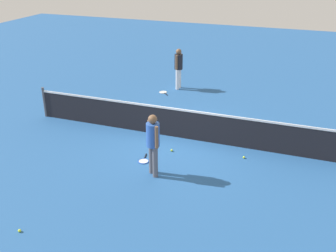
{
  "coord_description": "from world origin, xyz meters",
  "views": [
    {
      "loc": [
        3.44,
        -10.51,
        5.43
      ],
      "look_at": [
        0.02,
        -1.17,
        0.9
      ],
      "focal_mm": 41.85,
      "sensor_mm": 36.0,
      "label": 1
    }
  ],
  "objects_px": {
    "tennis_racket_far_player": "(163,92)",
    "player_far_side": "(179,65)",
    "player_near_side": "(153,140)",
    "tennis_ball_by_net": "(244,157)",
    "tennis_racket_near_player": "(144,161)",
    "tennis_ball_near_player": "(20,231)",
    "tennis_ball_midcourt": "(172,150)"
  },
  "relations": [
    {
      "from": "tennis_racket_far_player",
      "to": "player_far_side",
      "type": "bearing_deg",
      "value": 60.18
    },
    {
      "from": "player_near_side",
      "to": "tennis_ball_by_net",
      "type": "bearing_deg",
      "value": 38.94
    },
    {
      "from": "tennis_racket_near_player",
      "to": "tennis_ball_near_player",
      "type": "bearing_deg",
      "value": -108.91
    },
    {
      "from": "player_far_side",
      "to": "tennis_ball_midcourt",
      "type": "height_order",
      "value": "player_far_side"
    },
    {
      "from": "player_far_side",
      "to": "tennis_ball_by_net",
      "type": "relative_size",
      "value": 25.76
    },
    {
      "from": "player_far_side",
      "to": "tennis_ball_by_net",
      "type": "bearing_deg",
      "value": -54.15
    },
    {
      "from": "player_near_side",
      "to": "tennis_ball_near_player",
      "type": "bearing_deg",
      "value": -119.91
    },
    {
      "from": "player_far_side",
      "to": "tennis_ball_midcourt",
      "type": "distance_m",
      "value": 5.74
    },
    {
      "from": "tennis_racket_near_player",
      "to": "tennis_ball_near_player",
      "type": "distance_m",
      "value": 3.87
    },
    {
      "from": "player_near_side",
      "to": "tennis_racket_far_player",
      "type": "height_order",
      "value": "player_near_side"
    },
    {
      "from": "tennis_ball_near_player",
      "to": "tennis_ball_midcourt",
      "type": "distance_m",
      "value": 4.82
    },
    {
      "from": "tennis_racket_near_player",
      "to": "tennis_ball_midcourt",
      "type": "bearing_deg",
      "value": 56.11
    },
    {
      "from": "tennis_racket_far_player",
      "to": "tennis_ball_by_net",
      "type": "distance_m",
      "value": 6.01
    },
    {
      "from": "tennis_ball_near_player",
      "to": "player_near_side",
      "type": "bearing_deg",
      "value": 60.09
    },
    {
      "from": "player_far_side",
      "to": "tennis_ball_near_player",
      "type": "distance_m",
      "value": 9.94
    },
    {
      "from": "player_near_side",
      "to": "tennis_ball_by_net",
      "type": "relative_size",
      "value": 25.76
    },
    {
      "from": "player_far_side",
      "to": "tennis_ball_midcourt",
      "type": "bearing_deg",
      "value": -73.27
    },
    {
      "from": "tennis_racket_near_player",
      "to": "tennis_racket_far_player",
      "type": "bearing_deg",
      "value": 105.15
    },
    {
      "from": "tennis_racket_far_player",
      "to": "tennis_ball_near_player",
      "type": "relative_size",
      "value": 8.19
    },
    {
      "from": "tennis_ball_midcourt",
      "to": "tennis_racket_near_player",
      "type": "bearing_deg",
      "value": -123.89
    },
    {
      "from": "tennis_ball_near_player",
      "to": "tennis_racket_near_player",
      "type": "bearing_deg",
      "value": 71.09
    },
    {
      "from": "player_near_side",
      "to": "player_far_side",
      "type": "relative_size",
      "value": 1.0
    },
    {
      "from": "tennis_racket_far_player",
      "to": "tennis_ball_near_player",
      "type": "xyz_separation_m",
      "value": [
        0.24,
        -9.18,
        0.02
      ]
    },
    {
      "from": "tennis_racket_near_player",
      "to": "tennis_ball_near_player",
      "type": "height_order",
      "value": "tennis_ball_near_player"
    },
    {
      "from": "player_far_side",
      "to": "player_near_side",
      "type": "bearing_deg",
      "value": -76.65
    },
    {
      "from": "tennis_racket_far_player",
      "to": "player_near_side",
      "type": "bearing_deg",
      "value": -71.61
    },
    {
      "from": "player_near_side",
      "to": "tennis_racket_far_player",
      "type": "relative_size",
      "value": 3.14
    },
    {
      "from": "tennis_racket_far_player",
      "to": "tennis_ball_near_player",
      "type": "bearing_deg",
      "value": -88.5
    },
    {
      "from": "tennis_racket_near_player",
      "to": "tennis_ball_by_net",
      "type": "distance_m",
      "value": 2.84
    },
    {
      "from": "tennis_ball_by_net",
      "to": "tennis_ball_midcourt",
      "type": "distance_m",
      "value": 2.09
    },
    {
      "from": "player_far_side",
      "to": "tennis_ball_near_player",
      "type": "height_order",
      "value": "player_far_side"
    },
    {
      "from": "player_near_side",
      "to": "tennis_ball_near_player",
      "type": "height_order",
      "value": "player_near_side"
    }
  ]
}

